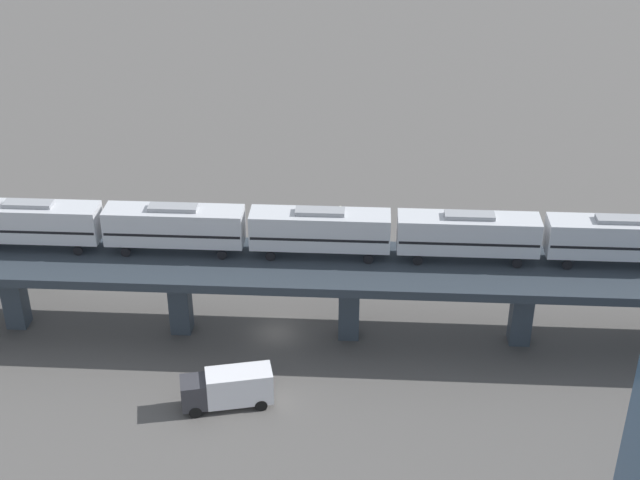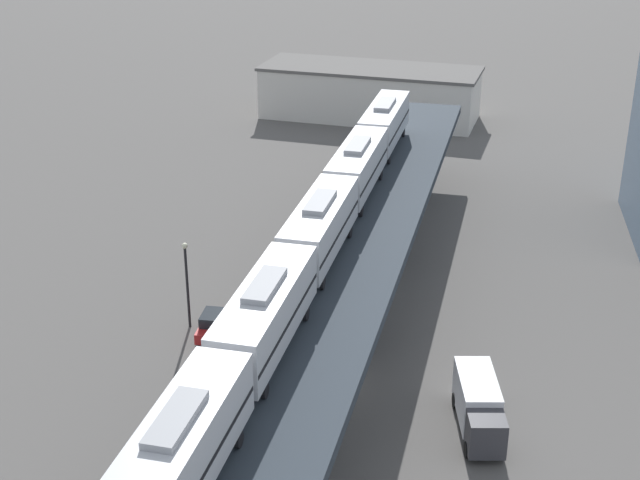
% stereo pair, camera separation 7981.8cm
% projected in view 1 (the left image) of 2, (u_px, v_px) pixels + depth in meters
% --- Properties ---
extents(ground_plane, '(400.00, 400.00, 0.00)m').
position_uv_depth(ground_plane, '(276.00, 333.00, 79.96)').
color(ground_plane, '#514F4C').
extents(elevated_viaduct, '(14.36, 92.35, 7.38)m').
position_uv_depth(elevated_viaduct, '(273.00, 272.00, 76.90)').
color(elevated_viaduct, '#283039').
rests_on(elevated_viaduct, ground).
extents(subway_train, '(6.87, 62.45, 4.45)m').
position_uv_depth(subway_train, '(320.00, 229.00, 76.20)').
color(subway_train, silver).
rests_on(subway_train, elevated_viaduct).
extents(street_car_green, '(2.19, 4.51, 1.89)m').
position_uv_depth(street_car_green, '(48.00, 269.00, 87.91)').
color(street_car_green, '#1E6638').
rests_on(street_car_green, ground).
extents(street_car_red, '(2.02, 4.44, 1.89)m').
position_uv_depth(street_car_red, '(331.00, 270.00, 87.70)').
color(street_car_red, '#AD1E1E').
rests_on(street_car_red, ground).
extents(delivery_truck, '(3.42, 7.47, 3.20)m').
position_uv_depth(delivery_truck, '(228.00, 388.00, 70.26)').
color(delivery_truck, '#333338').
rests_on(delivery_truck, ground).
extents(street_lamp, '(0.44, 0.44, 6.94)m').
position_uv_depth(street_lamp, '(340.00, 232.00, 88.09)').
color(street_lamp, black).
rests_on(street_lamp, ground).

